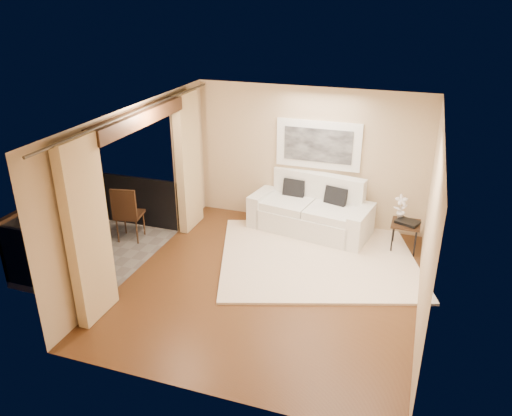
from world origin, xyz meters
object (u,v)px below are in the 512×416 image
at_px(bistro_table, 68,217).
at_px(orchid, 401,207).
at_px(balcony_chair_far, 127,211).
at_px(balcony_chair_near, 50,234).
at_px(ice_bucket, 67,204).
at_px(side_table, 406,226).
at_px(sofa, 312,212).

bearing_deg(bistro_table, orchid, 20.51).
height_order(bistro_table, balcony_chair_far, balcony_chair_far).
xyz_separation_m(balcony_chair_near, ice_bucket, (-0.22, 0.75, 0.20)).
height_order(side_table, orchid, orchid).
bearing_deg(balcony_chair_far, sofa, -164.75).
bearing_deg(balcony_chair_far, balcony_chair_near, 50.34).
height_order(balcony_chair_far, ice_bucket, balcony_chair_far).
relative_size(side_table, balcony_chair_far, 0.50).
xyz_separation_m(orchid, balcony_chair_near, (-5.40, -2.66, -0.13)).
bearing_deg(side_table, balcony_chair_near, -155.56).
bearing_deg(orchid, bistro_table, -159.49).
bearing_deg(bistro_table, balcony_chair_near, -80.40).
distance_m(sofa, balcony_chair_far, 3.47).
xyz_separation_m(orchid, balcony_chair_far, (-4.73, -1.43, -0.14)).
distance_m(orchid, balcony_chair_far, 4.94).
bearing_deg(balcony_chair_far, bistro_table, 28.10).
relative_size(balcony_chair_near, ice_bucket, 5.41).
bearing_deg(ice_bucket, sofa, 26.67).
height_order(orchid, ice_bucket, orchid).
xyz_separation_m(sofa, balcony_chair_far, (-3.10, -1.53, 0.24)).
bearing_deg(balcony_chair_near, sofa, 42.51).
relative_size(sofa, bistro_table, 3.25).
distance_m(side_table, balcony_chair_near, 6.07).
height_order(orchid, balcony_chair_near, balcony_chair_near).
bearing_deg(sofa, orchid, 6.63).
xyz_separation_m(sofa, ice_bucket, (-4.00, -2.01, 0.45)).
xyz_separation_m(side_table, balcony_chair_near, (-5.53, -2.51, 0.16)).
height_order(sofa, balcony_chair_far, sofa).
bearing_deg(orchid, balcony_chair_near, -153.78).
bearing_deg(balcony_chair_near, side_table, 30.83).
relative_size(sofa, ice_bucket, 11.97).
relative_size(sofa, orchid, 5.26).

